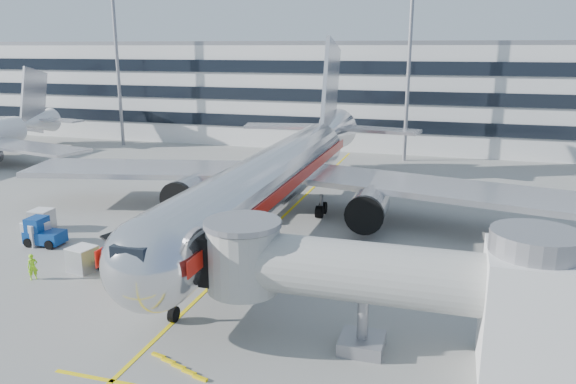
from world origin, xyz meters
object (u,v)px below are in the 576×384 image
(cargo_container_right, at_px, (42,220))
(ramp_worker, at_px, (33,267))
(baggage_tug, at_px, (43,233))
(belt_loader, at_px, (127,262))
(cargo_container_left, at_px, (36,233))
(main_jet, at_px, (280,173))
(cargo_container_front, at_px, (83,259))

(cargo_container_right, relative_size, ramp_worker, 0.99)
(baggage_tug, xyz_separation_m, ramp_worker, (3.98, -5.77, -0.07))
(belt_loader, xyz_separation_m, cargo_container_left, (-9.82, 2.95, 0.19))
(main_jet, distance_m, belt_loader, 15.96)
(main_jet, distance_m, cargo_container_front, 17.92)
(cargo_container_right, bearing_deg, belt_loader, -26.89)
(main_jet, height_order, belt_loader, main_jet)
(main_jet, xyz_separation_m, baggage_tug, (-15.57, -11.30, -3.29))
(main_jet, bearing_deg, ramp_worker, -124.16)
(baggage_tug, bearing_deg, cargo_container_left, 173.42)
(ramp_worker, bearing_deg, cargo_container_front, -4.49)
(cargo_container_left, xyz_separation_m, ramp_worker, (4.63, -5.85, -0.00))
(cargo_container_right, bearing_deg, cargo_container_left, -56.82)
(belt_loader, distance_m, cargo_container_left, 10.25)
(belt_loader, bearing_deg, cargo_container_front, -166.49)
(cargo_container_front, relative_size, ramp_worker, 1.07)
(cargo_container_front, distance_m, ramp_worker, 3.11)
(main_jet, height_order, cargo_container_left, main_jet)
(cargo_container_left, bearing_deg, baggage_tug, -6.58)
(belt_loader, distance_m, cargo_container_front, 3.06)
(belt_loader, bearing_deg, main_jet, 65.68)
(cargo_container_left, bearing_deg, main_jet, 34.68)
(baggage_tug, distance_m, cargo_container_right, 4.08)
(main_jet, bearing_deg, cargo_container_front, -122.21)
(baggage_tug, relative_size, cargo_container_left, 1.41)
(belt_loader, relative_size, ramp_worker, 2.96)
(belt_loader, height_order, baggage_tug, belt_loader)
(belt_loader, xyz_separation_m, cargo_container_front, (-2.97, -0.71, 0.17))
(main_jet, height_order, cargo_container_front, main_jet)
(ramp_worker, bearing_deg, main_jet, 6.66)
(main_jet, height_order, baggage_tug, main_jet)
(cargo_container_left, height_order, cargo_container_front, cargo_container_left)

